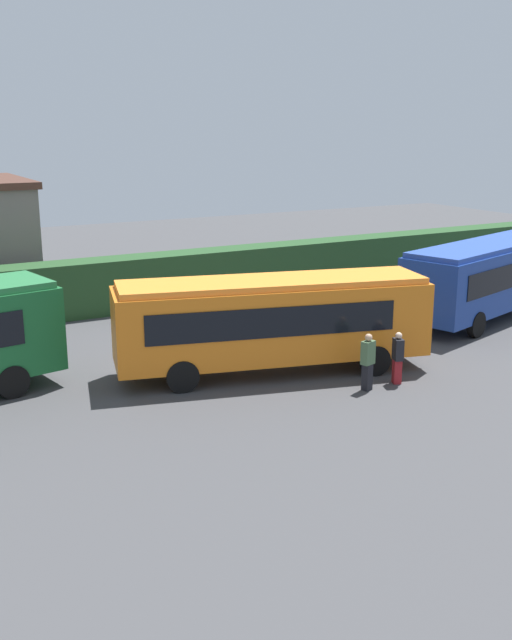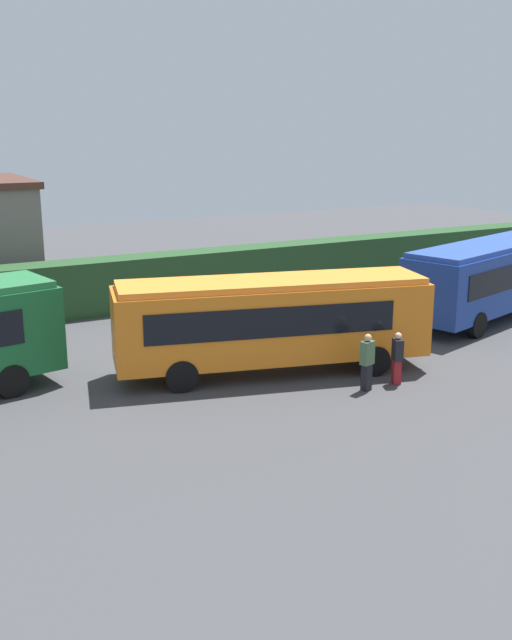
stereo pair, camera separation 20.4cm
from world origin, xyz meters
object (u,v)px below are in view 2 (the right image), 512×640
Objects in this scene: person_right at (367,361)px; person_far at (397,357)px; bus_blue at (490,275)px; bus_orange at (272,319)px.

person_far is at bearing 75.86° from person_right.
person_right is (-9.65, -4.67, -0.89)m from bus_blue.
bus_blue is 5.57× the size of person_right.
bus_blue is 5.97× the size of person_far.
bus_orange is 3.40m from person_right.
bus_orange is 5.83× the size of person_right.
bus_orange is at bearing 172.46° from bus_blue.
bus_blue is (11.33, 1.85, 0.04)m from bus_orange.
bus_orange is 11.48m from bus_blue.
bus_blue reaches higher than person_far.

